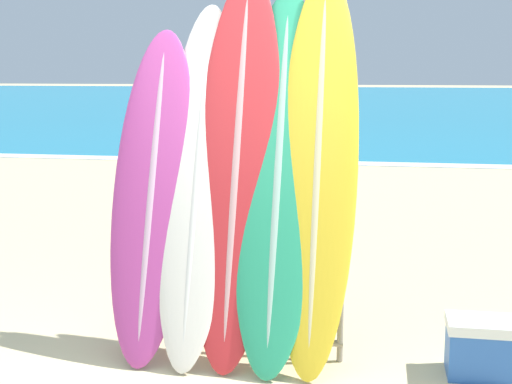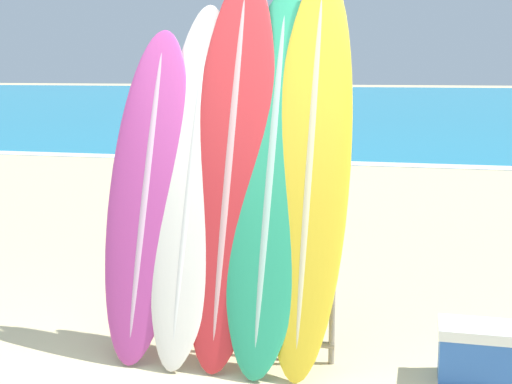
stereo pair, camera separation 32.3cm
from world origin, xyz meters
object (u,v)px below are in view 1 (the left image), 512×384
surfboard_slot_1 (198,179)px  surfboard_slot_3 (279,174)px  surfboard_rack (235,282)px  person_mid_beach (304,154)px  person_near_water (281,161)px  surfboard_slot_2 (237,163)px  surfboard_slot_0 (153,192)px  cooler_box (485,347)px  surfboard_slot_4 (318,165)px

surfboard_slot_1 → surfboard_slot_3: (0.53, 0.02, 0.04)m
surfboard_rack → surfboard_slot_1: (-0.25, 0.06, 0.66)m
person_mid_beach → person_near_water: bearing=133.6°
surfboard_slot_2 → person_near_water: 2.88m
surfboard_slot_0 → cooler_box: surfboard_slot_0 is taller
surfboard_slot_4 → surfboard_slot_1: bearing=-177.5°
cooler_box → surfboard_rack: bearing=177.9°
surfboard_slot_3 → cooler_box: bearing=-6.0°
person_near_water → cooler_box: 3.52m
surfboard_rack → person_near_water: 2.98m
surfboard_slot_1 → person_near_water: bearing=87.2°
surfboard_slot_3 → surfboard_slot_4: surfboard_slot_4 is taller
surfboard_slot_2 → person_near_water: bearing=92.2°
surfboard_slot_2 → surfboard_slot_0: bearing=-172.6°
surfboard_slot_0 → cooler_box: (2.12, -0.08, -0.89)m
surfboard_slot_1 → person_mid_beach: bearing=86.6°
person_near_water → person_mid_beach: 1.24m
surfboard_slot_2 → surfboard_slot_4: (0.52, -0.00, -0.00)m
surfboard_slot_2 → person_near_water: surfboard_slot_2 is taller
surfboard_slot_0 → surfboard_slot_2: size_ratio=0.84×
surfboard_slot_3 → cooler_box: surfboard_slot_3 is taller
surfboard_slot_0 → person_near_water: 2.96m
surfboard_slot_0 → person_near_water: (0.44, 2.92, -0.16)m
person_near_water → person_mid_beach: bearing=123.2°
surfboard_slot_3 → person_mid_beach: size_ratio=1.55×
person_near_water → cooler_box: (1.68, -3.01, -0.73)m
surfboard_slot_2 → surfboard_rack: bearing=-89.9°
person_mid_beach → surfboard_slot_1: bearing=135.0°
surfboard_slot_1 → surfboard_slot_4: (0.77, 0.03, 0.11)m
surfboard_slot_1 → person_mid_beach: 4.14m
surfboard_slot_0 → cooler_box: bearing=-2.2°
surfboard_rack → surfboard_slot_0: bearing=177.4°
surfboard_slot_0 → person_mid_beach: size_ratio=1.38×
surfboard_rack → surfboard_slot_0: surfboard_slot_0 is taller
surfboard_rack → surfboard_slot_4: bearing=10.3°
surfboard_slot_3 → cooler_box: 1.65m
surfboard_slot_3 → person_mid_beach: surfboard_slot_3 is taller
surfboard_slot_3 → person_near_water: size_ratio=1.44×
person_mid_beach → surfboard_slot_0: bearing=131.0°
surfboard_slot_2 → person_near_water: (-0.11, 2.85, -0.36)m
person_near_water → surfboard_rack: bearing=-49.8°
surfboard_slot_4 → surfboard_slot_3: bearing=-176.3°
surfboard_rack → surfboard_slot_1: 0.71m
person_near_water → person_mid_beach: size_ratio=1.08×
surfboard_slot_3 → surfboard_slot_1: bearing=-178.1°
surfboard_rack → surfboard_slot_3: surfboard_slot_3 is taller
surfboard_rack → surfboard_slot_2: size_ratio=0.56×
surfboard_slot_1 → person_near_water: (0.14, 2.89, -0.25)m
surfboard_slot_0 → surfboard_slot_2: surfboard_slot_2 is taller
surfboard_rack → person_mid_beach: size_ratio=0.92×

